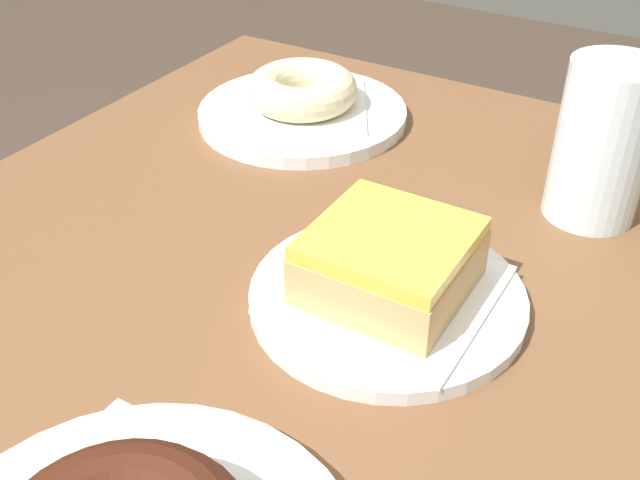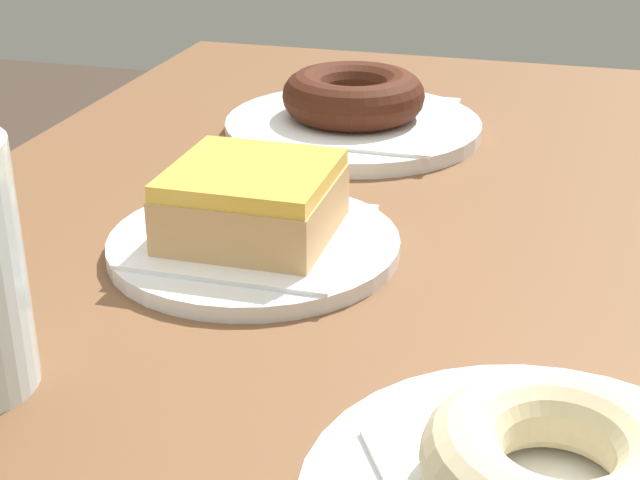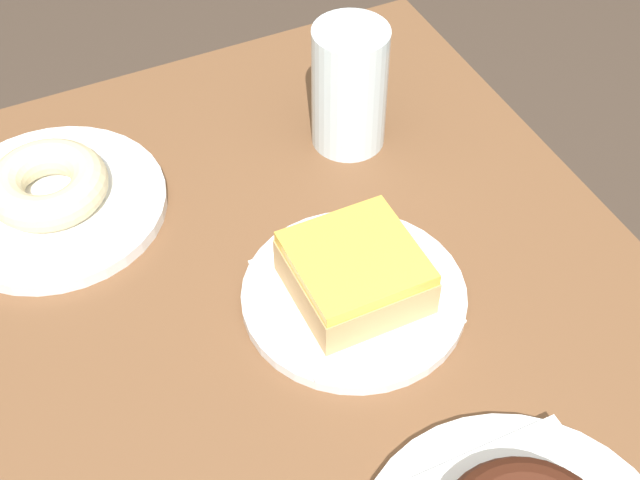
{
  "view_description": "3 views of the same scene",
  "coord_description": "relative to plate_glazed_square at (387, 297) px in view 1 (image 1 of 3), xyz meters",
  "views": [
    {
      "loc": [
        0.29,
        0.23,
        1.1
      ],
      "look_at": [
        -0.1,
        0.0,
        0.79
      ],
      "focal_mm": 42.43,
      "sensor_mm": 36.0,
      "label": 1
    },
    {
      "loc": [
        -0.62,
        -0.13,
        1.04
      ],
      "look_at": [
        -0.11,
        0.02,
        0.79
      ],
      "focal_mm": 53.85,
      "sensor_mm": 36.0,
      "label": 2
    },
    {
      "loc": [
        0.33,
        -0.17,
        1.37
      ],
      "look_at": [
        -0.12,
        0.05,
        0.81
      ],
      "focal_mm": 50.26,
      "sensor_mm": 36.0,
      "label": 3
    }
  ],
  "objects": [
    {
      "name": "table",
      "position": [
        0.09,
        -0.07,
        -0.14
      ],
      "size": [
        0.94,
        0.66,
        0.77
      ],
      "color": "brown",
      "rests_on": "ground_plane"
    },
    {
      "name": "donut_glazed_square",
      "position": [
        -0.0,
        0.0,
        0.03
      ],
      "size": [
        0.1,
        0.1,
        0.05
      ],
      "color": "tan",
      "rests_on": "napkin_glazed_square"
    },
    {
      "name": "donut_sugar_ring",
      "position": [
        -0.22,
        -0.2,
        0.03
      ],
      "size": [
        0.11,
        0.11,
        0.03
      ],
      "primitive_type": "torus",
      "color": "beige",
      "rests_on": "napkin_sugar_ring"
    },
    {
      "name": "plate_sugar_ring",
      "position": [
        -0.22,
        -0.2,
        0.0
      ],
      "size": [
        0.21,
        0.21,
        0.01
      ],
      "primitive_type": "cylinder",
      "color": "silver",
      "rests_on": "table"
    },
    {
      "name": "plate_glazed_square",
      "position": [
        0.0,
        0.0,
        0.0
      ],
      "size": [
        0.19,
        0.19,
        0.01
      ],
      "primitive_type": "cylinder",
      "color": "white",
      "rests_on": "table"
    },
    {
      "name": "napkin_sugar_ring",
      "position": [
        -0.22,
        -0.2,
        0.01
      ],
      "size": [
        0.17,
        0.17,
        0.0
      ],
      "primitive_type": "cube",
      "rotation": [
        0.0,
        0.0,
        0.52
      ],
      "color": "white",
      "rests_on": "plate_sugar_ring"
    },
    {
      "name": "water_glass",
      "position": [
        -0.19,
        0.09,
        0.06
      ],
      "size": [
        0.07,
        0.07,
        0.13
      ],
      "primitive_type": "cylinder",
      "color": "silver",
      "rests_on": "table"
    },
    {
      "name": "napkin_glazed_square",
      "position": [
        0.0,
        0.0,
        0.01
      ],
      "size": [
        0.14,
        0.14,
        0.0
      ],
      "primitive_type": "cube",
      "rotation": [
        0.0,
        0.0,
        0.0
      ],
      "color": "white",
      "rests_on": "plate_glazed_square"
    }
  ]
}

